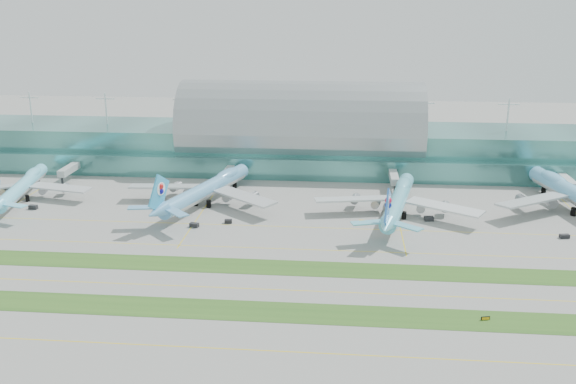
# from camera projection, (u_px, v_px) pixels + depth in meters

# --- Properties ---
(ground) EXTENTS (700.00, 700.00, 0.00)m
(ground) POSITION_uv_depth(u_px,v_px,m) (272.00, 270.00, 202.34)
(ground) COLOR gray
(ground) RESTS_ON ground
(terminal) EXTENTS (340.00, 69.10, 36.00)m
(terminal) POSITION_uv_depth(u_px,v_px,m) (301.00, 139.00, 320.83)
(terminal) COLOR #3D7A75
(terminal) RESTS_ON ground
(grass_strip_near) EXTENTS (420.00, 12.00, 0.08)m
(grass_strip_near) POSITION_uv_depth(u_px,v_px,m) (261.00, 311.00, 175.66)
(grass_strip_near) COLOR #2D591E
(grass_strip_near) RESTS_ON ground
(grass_strip_far) EXTENTS (420.00, 12.00, 0.08)m
(grass_strip_far) POSITION_uv_depth(u_px,v_px,m) (273.00, 267.00, 204.23)
(grass_strip_far) COLOR #2D591E
(grass_strip_far) RESTS_ON ground
(taxiline_a) EXTENTS (420.00, 0.35, 0.01)m
(taxiline_a) POSITION_uv_depth(u_px,v_px,m) (250.00, 350.00, 156.63)
(taxiline_a) COLOR yellow
(taxiline_a) RESTS_ON ground
(taxiline_b) EXTENTS (420.00, 0.35, 0.01)m
(taxiline_b) POSITION_uv_depth(u_px,v_px,m) (267.00, 289.00, 189.01)
(taxiline_b) COLOR yellow
(taxiline_b) RESTS_ON ground
(taxiline_c) EXTENTS (420.00, 0.35, 0.01)m
(taxiline_c) POSITION_uv_depth(u_px,v_px,m) (278.00, 249.00, 219.48)
(taxiline_c) COLOR yellow
(taxiline_c) RESTS_ON ground
(taxiline_d) EXTENTS (420.00, 0.35, 0.01)m
(taxiline_d) POSITION_uv_depth(u_px,v_px,m) (284.00, 227.00, 240.43)
(taxiline_d) COLOR yellow
(taxiline_d) RESTS_ON ground
(airliner_a) EXTENTS (59.47, 68.21, 18.84)m
(airliner_a) POSITION_uv_depth(u_px,v_px,m) (22.00, 186.00, 271.95)
(airliner_a) COLOR #72DCFB
(airliner_a) RESTS_ON ground
(airliner_b) EXTENTS (65.27, 75.79, 21.44)m
(airliner_b) POSITION_uv_depth(u_px,v_px,m) (207.00, 188.00, 265.52)
(airliner_b) COLOR #63A8D9
(airliner_b) RESTS_ON ground
(airliner_c) EXTENTS (64.94, 74.64, 20.66)m
(airliner_c) POSITION_uv_depth(u_px,v_px,m) (398.00, 199.00, 251.50)
(airliner_c) COLOR #65C8DF
(airliner_c) RESTS_ON ground
(airliner_d) EXTENTS (71.13, 81.81, 22.67)m
(airliner_d) POSITION_uv_depth(u_px,v_px,m) (576.00, 195.00, 255.31)
(airliner_d) COLOR #6DC0F1
(airliner_d) RESTS_ON ground
(gse_b) EXTENTS (3.61, 2.21, 1.66)m
(gse_b) POSITION_uv_depth(u_px,v_px,m) (33.00, 207.00, 259.91)
(gse_b) COLOR black
(gse_b) RESTS_ON ground
(gse_c) EXTENTS (3.72, 2.62, 1.58)m
(gse_c) POSITION_uv_depth(u_px,v_px,m) (194.00, 225.00, 239.72)
(gse_c) COLOR black
(gse_c) RESTS_ON ground
(gse_d) EXTENTS (2.91, 2.04, 1.41)m
(gse_d) POSITION_uv_depth(u_px,v_px,m) (228.00, 221.00, 243.89)
(gse_d) COLOR black
(gse_d) RESTS_ON ground
(gse_e) EXTENTS (3.60, 2.23, 1.29)m
(gse_e) POSITION_uv_depth(u_px,v_px,m) (364.00, 222.00, 243.10)
(gse_e) COLOR #EDB20D
(gse_e) RESTS_ON ground
(gse_f) EXTENTS (3.69, 2.55, 1.70)m
(gse_f) POSITION_uv_depth(u_px,v_px,m) (429.00, 219.00, 246.44)
(gse_f) COLOR black
(gse_f) RESTS_ON ground
(gse_g) EXTENTS (3.64, 2.28, 1.39)m
(gse_g) POSITION_uv_depth(u_px,v_px,m) (564.00, 236.00, 228.82)
(gse_g) COLOR black
(gse_g) RESTS_ON ground
(taxiway_sign_east) EXTENTS (2.47, 0.83, 1.05)m
(taxiway_sign_east) POSITION_uv_depth(u_px,v_px,m) (485.00, 318.00, 170.86)
(taxiway_sign_east) COLOR black
(taxiway_sign_east) RESTS_ON ground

